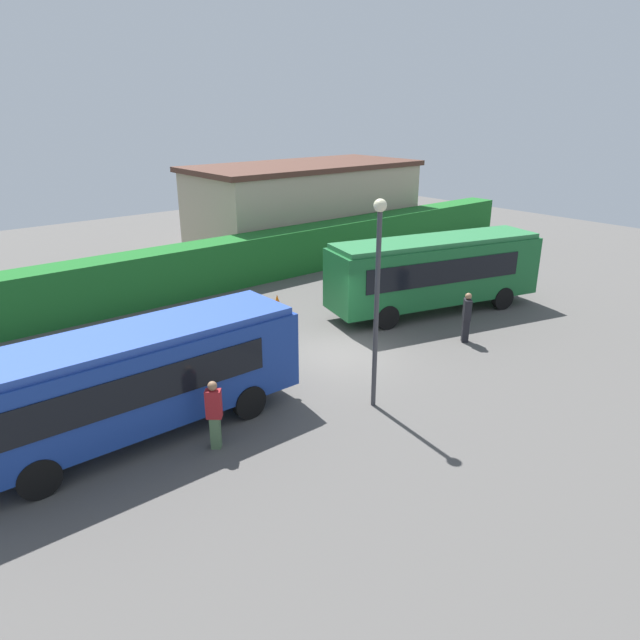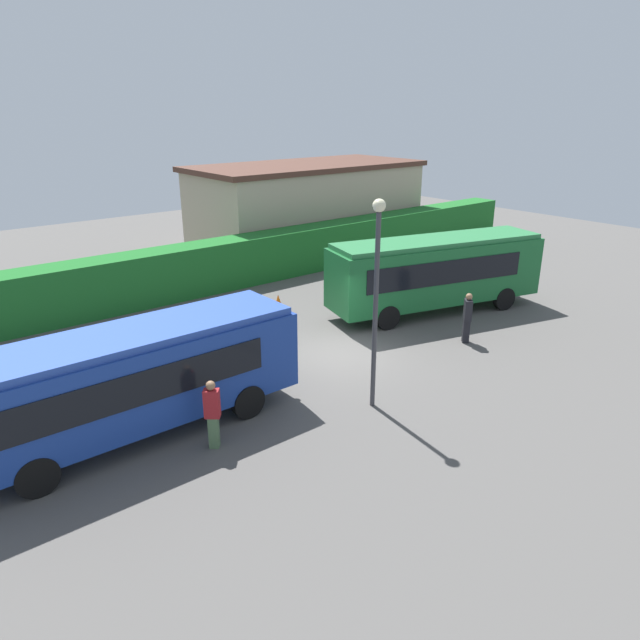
# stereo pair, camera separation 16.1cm
# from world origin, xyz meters

# --- Properties ---
(ground_plane) EXTENTS (64.00, 64.00, 0.00)m
(ground_plane) POSITION_xyz_m (0.00, 0.00, 0.00)
(ground_plane) COLOR #514F4C
(bus_blue) EXTENTS (9.26, 2.49, 2.98)m
(bus_blue) POSITION_xyz_m (-7.79, -0.59, 1.73)
(bus_blue) COLOR navy
(bus_blue) RESTS_ON ground_plane
(bus_green) EXTENTS (9.73, 4.72, 3.21)m
(bus_green) POSITION_xyz_m (6.23, 0.95, 1.85)
(bus_green) COLOR #19602D
(bus_green) RESTS_ON ground_plane
(person_center) EXTENTS (0.47, 0.46, 1.91)m
(person_center) POSITION_xyz_m (-6.51, -2.45, 1.02)
(person_center) COLOR #4C6B47
(person_center) RESTS_ON ground_plane
(person_right) EXTENTS (0.47, 0.27, 1.93)m
(person_right) POSITION_xyz_m (-4.97, 1.28, 1.02)
(person_right) COLOR black
(person_right) RESTS_ON ground_plane
(person_far) EXTENTS (0.50, 0.50, 1.93)m
(person_far) POSITION_xyz_m (4.44, -2.12, 1.03)
(person_far) COLOR black
(person_far) RESTS_ON ground_plane
(hedge_row) EXTENTS (44.00, 1.66, 2.33)m
(hedge_row) POSITION_xyz_m (0.00, 9.84, 1.17)
(hedge_row) COLOR #1C6324
(hedge_row) RESTS_ON ground_plane
(depot_building) EXTENTS (14.30, 6.60, 5.15)m
(depot_building) POSITION_xyz_m (9.50, 14.01, 2.59)
(depot_building) COLOR tan
(depot_building) RESTS_ON ground_plane
(traffic_cone) EXTENTS (0.36, 0.36, 0.60)m
(traffic_cone) POSITION_xyz_m (1.30, 5.65, 0.30)
(traffic_cone) COLOR orange
(traffic_cone) RESTS_ON ground_plane
(lamppost) EXTENTS (0.36, 0.36, 6.12)m
(lamppost) POSITION_xyz_m (-1.73, -3.44, 3.77)
(lamppost) COLOR #38383D
(lamppost) RESTS_ON ground_plane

